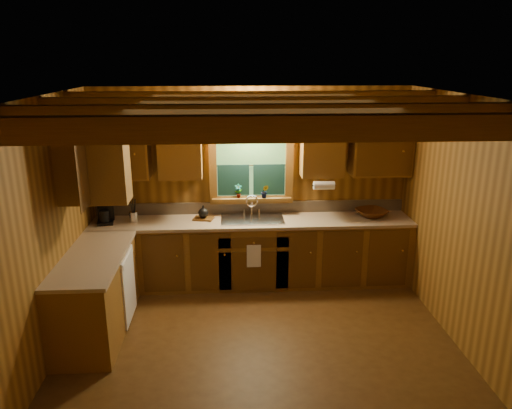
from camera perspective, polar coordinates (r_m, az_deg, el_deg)
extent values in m
plane|color=#4E3112|center=(5.35, 0.53, -16.55)|extent=(4.20, 4.20, 0.00)
plane|color=brown|center=(4.48, 0.62, 12.44)|extent=(4.20, 4.20, 0.00)
plane|color=brown|center=(6.57, -0.57, 2.36)|extent=(4.20, 0.00, 4.20)
plane|color=brown|center=(3.05, 3.13, -15.78)|extent=(4.20, 0.00, 4.20)
plane|color=brown|center=(5.07, -23.87, -3.57)|extent=(0.00, 3.80, 3.80)
plane|color=brown|center=(5.33, 23.76, -2.62)|extent=(0.00, 3.80, 3.80)
cube|color=brown|center=(3.30, 2.09, 8.91)|extent=(4.20, 0.14, 0.18)
cube|color=brown|center=(4.09, 1.02, 10.47)|extent=(4.20, 0.14, 0.18)
cube|color=brown|center=(4.88, 0.28, 11.51)|extent=(4.20, 0.14, 0.18)
cube|color=brown|center=(5.68, -0.25, 12.27)|extent=(4.20, 0.14, 0.18)
cube|color=brown|center=(6.55, -0.41, -5.70)|extent=(4.20, 0.62, 0.86)
cube|color=brown|center=(5.73, -18.26, -10.09)|extent=(0.62, 1.60, 0.86)
cube|color=tan|center=(6.39, -0.42, -1.98)|extent=(4.20, 0.66, 0.04)
cube|color=tan|center=(5.55, -18.58, -5.93)|extent=(0.64, 1.60, 0.04)
cube|color=tan|center=(6.64, -0.56, -0.34)|extent=(4.20, 0.02, 0.16)
cube|color=white|center=(5.83, -14.70, -9.28)|extent=(0.02, 0.60, 0.80)
cube|color=brown|center=(6.43, -15.91, 6.33)|extent=(0.78, 0.34, 0.78)
cube|color=brown|center=(6.31, -8.93, 6.57)|extent=(0.55, 0.34, 0.78)
cube|color=brown|center=(6.40, 7.80, 6.77)|extent=(0.55, 0.34, 0.78)
cube|color=brown|center=(6.60, 14.51, 6.68)|extent=(0.78, 0.34, 0.78)
cube|color=brown|center=(5.49, -20.50, 4.18)|extent=(0.34, 1.10, 0.78)
cube|color=brown|center=(6.39, -0.57, 8.36)|extent=(1.12, 0.08, 0.10)
cube|color=brown|center=(6.59, -0.55, 0.59)|extent=(1.12, 0.08, 0.10)
cube|color=brown|center=(6.47, -5.09, 4.34)|extent=(0.10, 0.08, 0.80)
cube|color=brown|center=(6.52, 3.94, 4.46)|extent=(0.10, 0.08, 0.80)
cube|color=#396D2E|center=(6.51, -0.57, 4.48)|extent=(0.92, 0.01, 0.80)
cube|color=#0F2D28|center=(6.52, -2.66, 2.89)|extent=(0.42, 0.02, 0.42)
cube|color=#0F2D28|center=(6.54, 1.54, 2.96)|extent=(0.42, 0.02, 0.42)
cylinder|color=black|center=(6.48, -0.56, 4.61)|extent=(0.92, 0.01, 0.01)
cube|color=brown|center=(6.54, -0.53, 0.66)|extent=(1.06, 0.14, 0.04)
cylinder|color=black|center=(6.36, -0.58, 10.41)|extent=(0.08, 0.03, 0.08)
cylinder|color=black|center=(6.30, -1.47, 10.34)|extent=(0.09, 0.17, 0.08)
cylinder|color=black|center=(6.31, 0.37, 10.35)|extent=(0.09, 0.17, 0.08)
sphere|color=#FFE0A5|center=(6.24, -2.01, 9.63)|extent=(0.13, 0.13, 0.13)
sphere|color=#FFE0A5|center=(6.26, 0.96, 9.66)|extent=(0.13, 0.13, 0.13)
cylinder|color=white|center=(6.31, 7.98, 2.24)|extent=(0.27, 0.11, 0.11)
cube|color=white|center=(6.22, -0.26, -6.09)|extent=(0.18, 0.01, 0.30)
cube|color=silver|center=(6.40, -0.43, -1.74)|extent=(0.82, 0.48, 0.02)
cube|color=#262628|center=(6.41, -2.12, -2.32)|extent=(0.34, 0.40, 0.14)
cube|color=#262628|center=(6.43, 1.27, -2.25)|extent=(0.34, 0.40, 0.14)
cylinder|color=silver|center=(6.53, -0.51, -0.36)|extent=(0.04, 0.04, 0.22)
torus|color=silver|center=(6.45, -0.49, 0.41)|extent=(0.16, 0.02, 0.16)
cube|color=black|center=(6.55, -17.27, -1.98)|extent=(0.20, 0.24, 0.03)
cube|color=black|center=(6.57, -17.25, -0.36)|extent=(0.20, 0.09, 0.33)
cube|color=black|center=(6.44, -17.55, 0.59)|extent=(0.20, 0.22, 0.04)
cylinder|color=black|center=(6.49, -17.41, -1.29)|extent=(0.12, 0.12, 0.14)
cylinder|color=silver|center=(6.48, -14.19, -1.41)|extent=(0.11, 0.11, 0.14)
cylinder|color=black|center=(6.44, -14.42, -0.24)|extent=(0.03, 0.04, 0.20)
cylinder|color=black|center=(6.44, -14.28, -0.21)|extent=(0.01, 0.01, 0.20)
cylinder|color=black|center=(6.45, -14.13, -0.19)|extent=(0.03, 0.04, 0.20)
cylinder|color=black|center=(6.45, -14.03, -0.17)|extent=(0.04, 0.05, 0.20)
cube|color=#523311|center=(6.44, -6.19, -1.65)|extent=(0.29, 0.23, 0.02)
sphere|color=black|center=(6.41, -6.21, -0.99)|extent=(0.13, 0.13, 0.13)
cylinder|color=black|center=(6.39, -6.24, -0.27)|extent=(0.02, 0.02, 0.04)
imported|color=#48230C|center=(6.69, 13.42, -0.98)|extent=(0.51, 0.51, 0.10)
imported|color=#523311|center=(6.50, -2.08, 1.61)|extent=(0.11, 0.08, 0.19)
imported|color=#523311|center=(6.49, 1.03, 1.54)|extent=(0.11, 0.09, 0.18)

